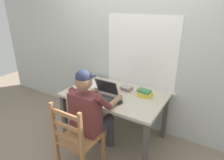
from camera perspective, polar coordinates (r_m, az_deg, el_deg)
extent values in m
plane|color=gray|center=(3.05, 0.67, -16.32)|extent=(8.00, 8.00, 0.00)
cube|color=beige|center=(2.90, 5.92, 10.07)|extent=(6.00, 0.04, 2.60)
cube|color=white|center=(2.83, 8.50, 8.18)|extent=(1.08, 0.01, 1.04)
cube|color=beige|center=(3.00, 7.88, -1.89)|extent=(1.14, 0.06, 0.04)
cube|color=#BCB29E|center=(2.68, 0.74, -4.42)|extent=(1.37, 0.84, 0.03)
cube|color=#4C4742|center=(2.95, -13.97, -10.44)|extent=(0.06, 0.06, 0.69)
cube|color=#4C4742|center=(2.37, 9.91, -19.28)|extent=(0.06, 0.06, 0.69)
cube|color=#4C4742|center=(3.43, -5.30, -4.99)|extent=(0.06, 0.06, 0.69)
cube|color=#4C4742|center=(2.94, 15.43, -10.68)|extent=(0.06, 0.06, 0.69)
cube|color=brown|center=(2.26, -7.90, -9.78)|extent=(0.34, 0.20, 0.50)
sphere|color=#936B4C|center=(2.08, -8.46, -0.48)|extent=(0.19, 0.19, 0.19)
sphere|color=#282D47|center=(2.06, -8.54, 0.86)|extent=(0.17, 0.17, 0.17)
cube|color=#282D47|center=(2.13, -7.05, 1.09)|extent=(0.13, 0.10, 0.01)
cylinder|color=#38383D|center=(2.57, -6.36, -11.99)|extent=(0.13, 0.40, 0.13)
cylinder|color=#38383D|center=(2.48, -2.96, -13.25)|extent=(0.13, 0.40, 0.13)
cylinder|color=#38383D|center=(2.83, -3.64, -13.97)|extent=(0.10, 0.10, 0.46)
cylinder|color=#38383D|center=(2.75, -0.45, -15.14)|extent=(0.10, 0.10, 0.46)
cylinder|color=brown|center=(2.36, -10.52, -4.20)|extent=(0.10, 0.25, 0.25)
cylinder|color=#936B4C|center=(2.56, -6.98, -4.21)|extent=(0.07, 0.28, 0.07)
sphere|color=#936B4C|center=(2.65, -4.96, -3.13)|extent=(0.08, 0.08, 0.08)
cylinder|color=brown|center=(2.14, -2.38, -6.73)|extent=(0.10, 0.25, 0.25)
cylinder|color=#936B4C|center=(2.36, 0.77, -6.47)|extent=(0.07, 0.28, 0.07)
sphere|color=#936B4C|center=(2.47, 2.23, -5.09)|extent=(0.08, 0.08, 0.08)
cube|color=olive|center=(2.33, -9.47, -16.51)|extent=(0.42, 0.42, 0.02)
cube|color=olive|center=(2.50, -2.61, -19.92)|extent=(0.04, 0.04, 0.44)
cube|color=olive|center=(2.69, -9.66, -16.86)|extent=(0.04, 0.04, 0.44)
cube|color=olive|center=(2.49, -15.73, -21.21)|extent=(0.04, 0.04, 0.44)
cube|color=olive|center=(1.97, -9.25, -15.59)|extent=(0.04, 0.04, 0.48)
cube|color=olive|center=(2.20, -17.03, -11.96)|extent=(0.04, 0.04, 0.48)
cube|color=olive|center=(2.15, -13.09, -16.31)|extent=(0.36, 0.02, 0.04)
cube|color=olive|center=(2.07, -13.43, -13.25)|extent=(0.36, 0.02, 0.04)
cube|color=olive|center=(1.99, -13.79, -9.95)|extent=(0.36, 0.02, 0.04)
cube|color=#232328|center=(2.52, -3.53, -5.62)|extent=(0.33, 0.23, 0.02)
cube|color=#38383D|center=(2.51, -3.54, -5.42)|extent=(0.29, 0.17, 0.00)
cube|color=#232328|center=(2.58, -1.62, -2.09)|extent=(0.33, 0.09, 0.21)
cube|color=#99A8B2|center=(2.58, -1.62, -2.09)|extent=(0.29, 0.07, 0.18)
ellipsoid|color=black|center=(2.41, 2.38, -6.63)|extent=(0.06, 0.10, 0.03)
cylinder|color=silver|center=(2.77, -9.36, -2.16)|extent=(0.08, 0.08, 0.10)
torus|color=silver|center=(2.74, -8.54, -2.30)|extent=(0.05, 0.01, 0.05)
cylinder|color=#2D384C|center=(2.74, -0.56, -2.31)|extent=(0.09, 0.09, 0.09)
torus|color=#2D384C|center=(2.71, 0.44, -2.47)|extent=(0.05, 0.01, 0.05)
cube|color=white|center=(2.74, 4.33, -3.19)|extent=(0.18, 0.14, 0.02)
cube|color=#BC332D|center=(2.75, 4.48, -2.60)|extent=(0.15, 0.11, 0.02)
cube|color=gray|center=(2.73, 4.28, -2.20)|extent=(0.17, 0.14, 0.03)
cube|color=gold|center=(2.63, 9.86, -4.43)|extent=(0.21, 0.17, 0.03)
cube|color=gold|center=(2.61, 9.76, -3.98)|extent=(0.19, 0.11, 0.03)
cube|color=#38844C|center=(2.61, 9.54, -3.25)|extent=(0.18, 0.12, 0.03)
cube|color=silver|center=(2.84, -4.51, -2.30)|extent=(0.29, 0.25, 0.01)
cube|color=white|center=(3.05, -4.31, -0.60)|extent=(0.26, 0.23, 0.00)
cube|color=silver|center=(2.92, -7.18, -1.79)|extent=(0.25, 0.24, 0.00)
cube|color=teal|center=(2.94, -8.58, -1.76)|extent=(0.15, 0.12, 0.00)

